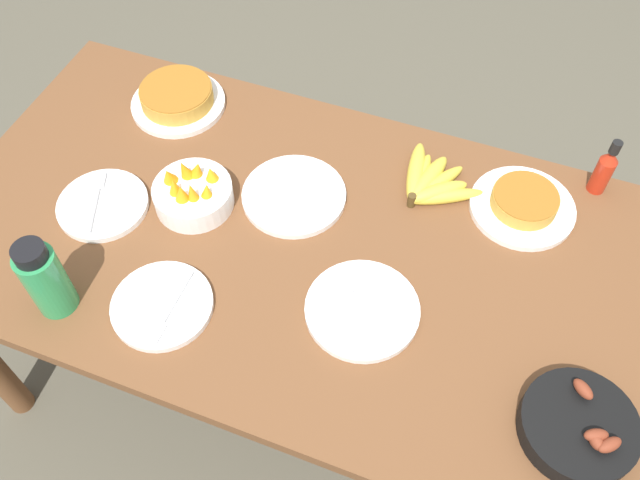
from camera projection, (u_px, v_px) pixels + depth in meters
ground_plane at (320, 382)px, 2.13m from camera, size 14.00×14.00×0.00m
dining_table at (320, 269)px, 1.61m from camera, size 1.79×0.90×0.73m
banana_bunch at (429, 183)px, 1.63m from camera, size 0.21×0.21×0.04m
skillet at (578, 430)px, 1.26m from camera, size 0.22×0.34×0.08m
frittata_plate_center at (177, 98)px, 1.79m from camera, size 0.25×0.25×0.06m
frittata_plate_side at (523, 204)px, 1.59m from camera, size 0.25×0.25×0.05m
empty_plate_near_front at (103, 205)px, 1.60m from camera, size 0.21×0.21×0.02m
empty_plate_far_left at (362, 310)px, 1.43m from camera, size 0.25×0.25×0.02m
empty_plate_far_right at (162, 305)px, 1.44m from camera, size 0.22×0.22×0.02m
empty_plate_mid_edge at (294, 195)px, 1.62m from camera, size 0.25×0.25×0.02m
fruit_bowl_mango at (192, 193)px, 1.58m from camera, size 0.19×0.19×0.11m
water_bottle at (45, 279)px, 1.38m from camera, size 0.08×0.08×0.20m
hot_sauce_bottle at (605, 169)px, 1.58m from camera, size 0.04×0.04×0.16m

